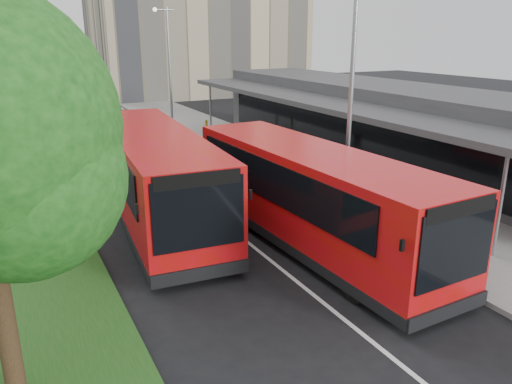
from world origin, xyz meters
TOP-DOWN VIEW (x-y plane):
  - ground at (0.00, 0.00)m, footprint 120.00×120.00m
  - pavement at (6.00, 20.00)m, footprint 5.00×80.00m
  - lane_centre_line at (0.00, 15.00)m, footprint 0.12×70.00m
  - kerb_dashes at (3.30, 19.00)m, footprint 0.12×56.00m
  - office_block at (14.00, 42.00)m, footprint 22.00×12.00m
  - station_building at (10.86, 8.00)m, footprint 7.70×26.00m
  - lamp_post_near at (4.12, 2.00)m, footprint 1.44×0.28m
  - lamp_post_far at (4.12, 22.00)m, footprint 1.44×0.28m
  - bus_main at (1.72, 0.48)m, footprint 3.20×11.01m
  - bus_second at (-1.98, 4.98)m, footprint 3.78×11.54m
  - litter_bin at (4.99, 11.05)m, footprint 0.62×0.62m
  - bollard at (5.22, 18.07)m, footprint 0.20×0.20m
  - car_near at (1.29, 37.55)m, footprint 1.92×4.08m
  - car_far at (-0.73, 43.63)m, footprint 1.77×4.06m

SIDE VIEW (x-z plane):
  - ground at x=0.00m, z-range 0.00..0.00m
  - kerb_dashes at x=3.30m, z-range 0.00..0.01m
  - lane_centre_line at x=0.00m, z-range 0.00..0.01m
  - pavement at x=6.00m, z-range 0.00..0.15m
  - litter_bin at x=4.99m, z-range 0.15..0.99m
  - bollard at x=5.22m, z-range 0.15..1.13m
  - car_far at x=-0.73m, z-range 0.00..1.30m
  - car_near at x=1.29m, z-range 0.00..1.35m
  - bus_main at x=1.72m, z-range 0.04..3.13m
  - bus_second at x=-1.98m, z-range 0.04..3.26m
  - station_building at x=10.86m, z-range 0.04..4.04m
  - lamp_post_near at x=4.12m, z-range 0.72..8.72m
  - lamp_post_far at x=4.12m, z-range 0.72..8.72m
  - office_block at x=14.00m, z-range 0.00..18.00m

